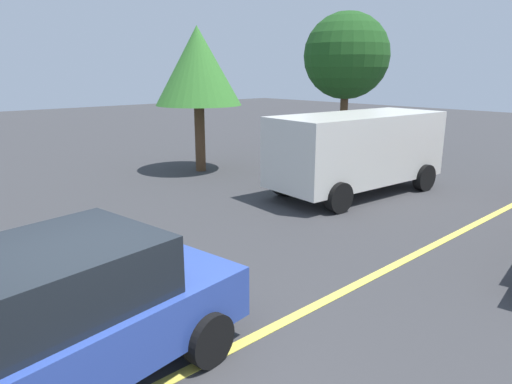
{
  "coord_description": "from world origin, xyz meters",
  "views": [
    {
      "loc": [
        -1.58,
        -3.87,
        3.3
      ],
      "look_at": [
        2.96,
        1.1,
        1.54
      ],
      "focal_mm": 32.25,
      "sensor_mm": 36.0,
      "label": 1
    }
  ],
  "objects": [
    {
      "name": "car_blue_far_lane",
      "position": [
        -0.41,
        0.67,
        0.82
      ],
      "size": [
        4.73,
        2.57,
        1.62
      ],
      "color": "#2D479E",
      "rests_on": "ground_plane"
    },
    {
      "name": "tree_left_verge",
      "position": [
        13.13,
        7.16,
        3.86
      ],
      "size": [
        3.22,
        3.22,
        5.49
      ],
      "color": "#513823",
      "rests_on": "ground_plane"
    },
    {
      "name": "white_van",
      "position": [
        8.92,
        3.46,
        1.27
      ],
      "size": [
        5.36,
        2.63,
        2.2
      ],
      "color": "silver",
      "rests_on": "ground_plane"
    },
    {
      "name": "lane_marking_centre",
      "position": [
        3.0,
        0.0,
        0.01
      ],
      "size": [
        28.0,
        0.16,
        0.01
      ],
      "primitive_type": "cube",
      "color": "#E0D14C"
    },
    {
      "name": "tree_centre_verge",
      "position": [
        7.48,
        8.84,
        3.45
      ],
      "size": [
        2.83,
        2.83,
        4.74
      ],
      "color": "#513823",
      "rests_on": "ground_plane"
    }
  ]
}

